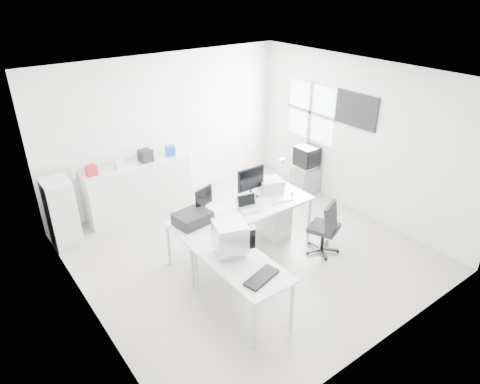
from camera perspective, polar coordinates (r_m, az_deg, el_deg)
floor at (r=7.03m, az=0.98°, el=-7.87°), size 5.00×5.00×0.01m
ceiling at (r=5.89m, az=1.20°, el=15.04°), size 5.00×5.00×0.01m
back_wall at (r=8.31m, az=-9.62°, el=8.27°), size 5.00×0.02×2.80m
left_wall at (r=5.36m, az=-20.66°, el=-4.27°), size 0.02×5.00×2.80m
right_wall at (r=8.01m, az=15.50°, el=6.92°), size 0.02×5.00×2.80m
window at (r=8.67m, az=9.38°, el=10.47°), size 0.02×1.20×1.10m
wall_picture at (r=7.89m, az=15.24°, el=10.50°), size 0.04×0.90×0.60m
main_desk at (r=6.88m, az=0.37°, el=-5.01°), size 2.40×0.80×0.75m
side_desk at (r=5.75m, az=0.21°, el=-12.39°), size 0.70×1.40×0.75m
drawer_pedestal at (r=7.33m, az=4.51°, el=-3.58°), size 0.40×0.50×0.60m
inkjet_printer at (r=6.31m, az=-6.35°, el=-3.47°), size 0.54×0.45×0.18m
lcd_monitor_small at (r=6.49m, az=-4.83°, el=-1.18°), size 0.38×0.28×0.43m
lcd_monitor_large at (r=6.93m, az=1.45°, el=1.27°), size 0.51×0.21×0.52m
laptop at (r=6.59m, az=1.25°, el=-1.70°), size 0.37×0.38×0.21m
white_keyboard at (r=6.95m, az=5.41°, el=-1.12°), size 0.45×0.21×0.02m
white_mouse at (r=7.16m, az=6.95°, el=-0.15°), size 0.06×0.06×0.06m
laser_printer at (r=7.21m, az=4.09°, el=0.91°), size 0.46×0.42×0.21m
desk_lamp at (r=7.41m, az=5.79°, el=2.89°), size 0.21×0.21×0.52m
crt_monitor at (r=5.56m, az=-1.34°, el=-6.40°), size 0.47×0.47×0.42m
black_keyboard at (r=5.26m, az=2.88°, el=-11.31°), size 0.53×0.32×0.03m
office_chair at (r=6.90m, az=11.13°, el=-4.39°), size 0.74×0.74×0.97m
tv_cabinet at (r=8.81m, az=8.67°, el=1.52°), size 0.50×0.41×0.54m
crt_tv at (r=8.61m, az=8.90°, el=4.50°), size 0.50×0.48×0.45m
sideboard at (r=8.13m, az=-13.33°, el=0.49°), size 1.96×0.49×0.98m
clutter_box_a at (r=7.65m, az=-19.21°, el=2.74°), size 0.18×0.16×0.17m
clutter_box_b at (r=7.80m, az=-15.76°, el=3.59°), size 0.15×0.13×0.14m
clutter_box_c at (r=7.95m, az=-12.48°, el=4.76°), size 0.24×0.22×0.22m
clutter_box_d at (r=8.16m, az=-9.30°, el=5.47°), size 0.22×0.21×0.18m
clutter_bottle at (r=7.61m, az=-21.44°, el=2.41°), size 0.07×0.07×0.22m
filing_cabinet at (r=7.47m, az=-22.71°, el=-2.63°), size 0.41×0.49×1.18m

